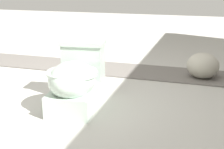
# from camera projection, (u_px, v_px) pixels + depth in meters

# --- Properties ---
(ground_plane) EXTENTS (14.00, 14.00, 0.00)m
(ground_plane) POSITION_uv_depth(u_px,v_px,m) (53.00, 105.00, 2.59)
(ground_plane) COLOR #A8A59E
(gravel_strip) EXTENTS (0.56, 8.00, 0.01)m
(gravel_strip) POSITION_uv_depth(u_px,v_px,m) (141.00, 71.00, 3.50)
(gravel_strip) COLOR #605B56
(gravel_strip) RESTS_ON ground
(toilet) EXTENTS (0.67, 0.44, 0.52)m
(toilet) POSITION_uv_depth(u_px,v_px,m) (76.00, 81.00, 2.49)
(toilet) COLOR #B2C6B7
(toilet) RESTS_ON ground
(boulder_near) EXTENTS (0.34, 0.33, 0.27)m
(boulder_near) POSITION_uv_depth(u_px,v_px,m) (203.00, 66.00, 3.25)
(boulder_near) COLOR #ADA899
(boulder_near) RESTS_ON ground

